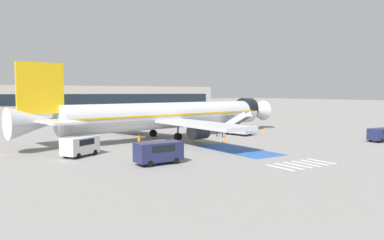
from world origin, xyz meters
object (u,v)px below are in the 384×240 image
at_px(ground_crew_0, 217,130).
at_px(traffic_cone_2, 224,140).
at_px(ground_crew_1, 139,140).
at_px(traffic_cone_1, 173,144).
at_px(fuel_tanker, 86,120).
at_px(airliner, 170,115).
at_px(service_van_2, 80,145).
at_px(terminal_building, 42,101).
at_px(traffic_cone_0, 264,131).
at_px(service_van_1, 382,133).
at_px(boarding_stairs_forward, 238,129).
at_px(service_van_0, 159,151).
at_px(ground_crew_2, 223,132).

xyz_separation_m(ground_crew_0, traffic_cone_2, (-3.63, -6.50, -0.63)).
xyz_separation_m(ground_crew_1, traffic_cone_1, (4.27, -1.24, -0.72)).
xyz_separation_m(fuel_tanker, traffic_cone_1, (1.91, -30.41, -1.32)).
bearing_deg(fuel_tanker, traffic_cone_2, 8.91).
distance_m(airliner, service_van_2, 19.39).
bearing_deg(airliner, traffic_cone_2, 13.28).
xyz_separation_m(ground_crew_0, terminal_building, (-12.57, 69.51, 3.56)).
bearing_deg(traffic_cone_0, traffic_cone_2, -156.81).
bearing_deg(ground_crew_1, ground_crew_0, 156.21).
bearing_deg(traffic_cone_1, airliner, 62.29).
bearing_deg(service_van_1, fuel_tanker, -142.20).
bearing_deg(traffic_cone_0, airliner, 169.22).
xyz_separation_m(service_van_2, traffic_cone_2, (20.47, 0.42, -0.95)).
bearing_deg(ground_crew_0, terminal_building, -120.46).
relative_size(boarding_stairs_forward, traffic_cone_0, 8.61).
bearing_deg(airliner, ground_crew_0, 62.87).
bearing_deg(traffic_cone_2, ground_crew_0, 60.78).
bearing_deg(airliner, traffic_cone_0, 70.43).
height_order(ground_crew_1, traffic_cone_0, ground_crew_1).
height_order(service_van_1, traffic_cone_1, service_van_1).
distance_m(service_van_0, ground_crew_1, 11.03).
bearing_deg(service_van_2, airliner, -92.11).
bearing_deg(ground_crew_1, boarding_stairs_forward, 151.69).
distance_m(service_van_0, traffic_cone_2, 17.81).
xyz_separation_m(airliner, ground_crew_0, (7.24, -2.40, -2.53)).
distance_m(ground_crew_0, ground_crew_1, 16.75).
relative_size(service_van_2, ground_crew_2, 2.84).
relative_size(boarding_stairs_forward, traffic_cone_1, 9.28).
bearing_deg(ground_crew_2, airliner, 88.51).
distance_m(airliner, ground_crew_2, 8.54).
distance_m(boarding_stairs_forward, service_van_1, 21.43).
xyz_separation_m(airliner, fuel_tanker, (-6.41, 21.85, -1.89)).
xyz_separation_m(airliner, service_van_1, (23.30, -20.60, -2.34)).
bearing_deg(traffic_cone_0, fuel_tanker, 132.89).
distance_m(boarding_stairs_forward, ground_crew_1, 20.57).
height_order(service_van_1, ground_crew_0, service_van_1).
bearing_deg(traffic_cone_1, ground_crew_2, 21.07).
distance_m(fuel_tanker, service_van_2, 32.88).
bearing_deg(service_van_2, terminal_building, -39.60).
height_order(service_van_2, traffic_cone_0, service_van_2).
bearing_deg(airliner, service_van_2, -69.88).
distance_m(fuel_tanker, traffic_cone_1, 30.50).
relative_size(boarding_stairs_forward, service_van_0, 1.16).
bearing_deg(boarding_stairs_forward, airliner, 157.09).
distance_m(airliner, terminal_building, 67.33).
bearing_deg(service_van_0, ground_crew_2, 125.15).
height_order(airliner, traffic_cone_0, airliner).
bearing_deg(ground_crew_0, ground_crew_2, 42.42).
xyz_separation_m(service_van_1, ground_crew_1, (-32.07, 13.28, -0.15)).
distance_m(service_van_1, traffic_cone_1, 30.31).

